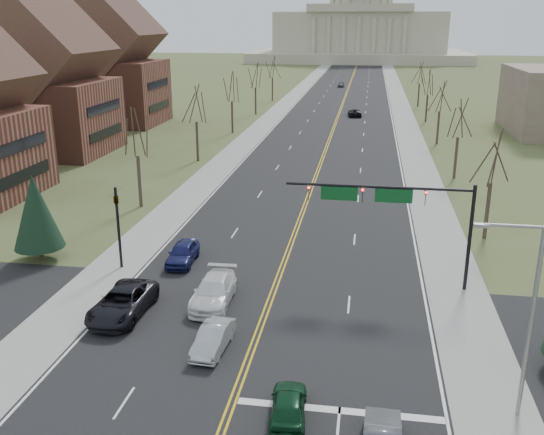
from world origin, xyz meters
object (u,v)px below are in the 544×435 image
(car_far_nb, at_px, (355,113))
(car_sb_outer_second, at_px, (183,253))
(car_nb_inner_lead, at_px, (288,405))
(car_sb_outer_lead, at_px, (123,302))
(car_sb_inner_lead, at_px, (213,338))
(street_light, at_px, (526,310))
(car_sb_inner_second, at_px, (214,291))
(signal_mast, at_px, (392,203))
(car_far_sb, at_px, (341,84))
(signal_left, at_px, (118,219))

(car_far_nb, bearing_deg, car_sb_outer_second, 75.14)
(car_nb_inner_lead, distance_m, car_sb_outer_lead, 13.97)
(car_sb_inner_lead, relative_size, car_sb_outer_second, 0.90)
(street_light, xyz_separation_m, car_far_nb, (-9.73, 88.61, -4.54))
(car_nb_inner_lead, height_order, car_sb_inner_lead, car_nb_inner_lead)
(car_sb_outer_lead, bearing_deg, car_far_nb, 83.53)
(car_sb_inner_lead, relative_size, car_sb_inner_second, 0.72)
(car_far_nb, bearing_deg, car_sb_outer_lead, 75.20)
(signal_mast, relative_size, car_nb_inner_lead, 3.05)
(car_sb_outer_lead, bearing_deg, car_sb_outer_second, 84.07)
(car_sb_inner_lead, xyz_separation_m, car_sb_outer_lead, (-6.40, 3.08, 0.16))
(car_sb_inner_lead, xyz_separation_m, car_far_nb, (5.08, 85.28, 0.00))
(car_sb_outer_lead, height_order, car_far_sb, car_sb_outer_lead)
(car_sb_inner_second, height_order, car_far_sb, car_sb_inner_second)
(street_light, xyz_separation_m, car_sb_inner_second, (-16.16, 8.84, -4.40))
(signal_left, bearing_deg, car_far_sb, 85.73)
(car_sb_outer_lead, distance_m, car_sb_inner_second, 5.59)
(signal_left, relative_size, car_sb_outer_lead, 1.00)
(signal_left, bearing_deg, car_sb_outer_second, 19.83)
(car_nb_inner_lead, height_order, car_sb_outer_second, car_sb_outer_second)
(signal_left, relative_size, car_far_nb, 1.24)
(signal_left, xyz_separation_m, car_sb_inner_lead, (9.43, -10.16, -3.03))
(car_nb_inner_lead, bearing_deg, car_sb_outer_second, -63.59)
(car_sb_inner_lead, height_order, car_far_nb, car_far_nb)
(signal_left, distance_m, car_sb_outer_lead, 8.23)
(car_sb_outer_second, height_order, car_far_nb, car_sb_outer_second)
(car_far_nb, bearing_deg, car_sb_inner_lead, 79.74)
(signal_mast, bearing_deg, car_sb_inner_lead, -133.10)
(car_sb_outer_lead, xyz_separation_m, car_far_sb, (6.37, 133.22, -0.15))
(signal_left, xyz_separation_m, car_nb_inner_lead, (14.25, -15.41, -3.03))
(signal_mast, xyz_separation_m, car_sb_outer_lead, (-15.91, -7.08, -4.92))
(signal_left, height_order, street_light, street_light)
(signal_mast, height_order, signal_left, signal_mast)
(car_sb_inner_lead, xyz_separation_m, car_sb_outer_second, (-5.28, 11.66, 0.10))
(signal_mast, relative_size, street_light, 1.34)
(street_light, height_order, car_sb_inner_second, street_light)
(signal_left, xyz_separation_m, car_sb_inner_second, (8.08, -4.66, -2.88))
(car_nb_inner_lead, xyz_separation_m, car_sb_inner_lead, (-4.81, 5.25, -0.01))
(car_sb_inner_second, bearing_deg, car_far_sb, 87.73)
(car_sb_inner_second, relative_size, car_far_nb, 1.16)
(car_sb_inner_lead, distance_m, car_far_nb, 85.43)
(car_sb_inner_second, height_order, car_far_nb, car_sb_inner_second)
(car_sb_inner_lead, distance_m, car_sb_outer_lead, 7.10)
(car_sb_inner_second, xyz_separation_m, car_sb_outer_second, (-3.93, 6.16, -0.05))
(car_sb_outer_second, bearing_deg, car_sb_inner_lead, -68.04)
(street_light, relative_size, car_sb_outer_second, 2.01)
(street_light, bearing_deg, car_nb_inner_lead, -169.15)
(signal_mast, relative_size, car_sb_outer_second, 2.68)
(signal_mast, distance_m, street_light, 14.51)
(signal_left, relative_size, car_nb_inner_lead, 1.51)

